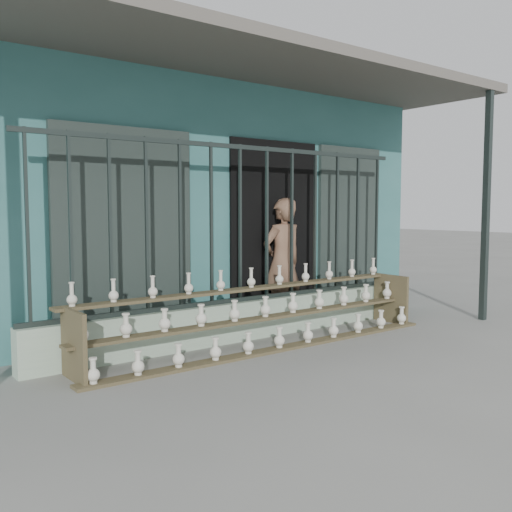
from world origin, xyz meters
TOP-DOWN VIEW (x-y plane):
  - ground at (0.00, 0.00)m, footprint 60.00×60.00m
  - workshop_building at (0.00, 4.23)m, footprint 7.40×6.60m
  - parapet_wall at (0.00, 1.30)m, footprint 5.00×0.20m
  - security_fence at (-0.00, 1.30)m, footprint 5.00×0.04m
  - shelf_rack at (0.05, 0.89)m, footprint 4.50×0.68m
  - elderly_woman at (0.89, 1.60)m, footprint 0.61×0.41m

SIDE VIEW (x-z plane):
  - ground at x=0.00m, z-range 0.00..0.00m
  - parapet_wall at x=0.00m, z-range 0.00..0.45m
  - shelf_rack at x=0.05m, z-range -0.07..0.79m
  - elderly_woman at x=0.89m, z-range 0.00..1.66m
  - security_fence at x=0.00m, z-range 0.45..2.25m
  - workshop_building at x=0.00m, z-range 0.02..3.23m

